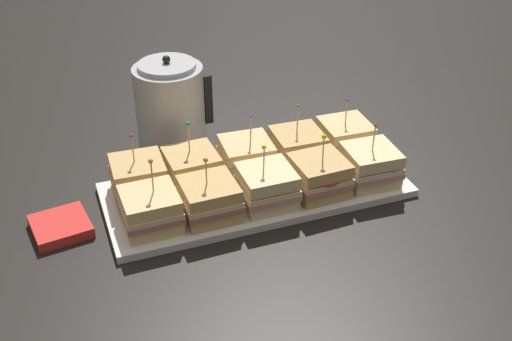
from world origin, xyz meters
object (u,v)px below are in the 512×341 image
Objects in this scene: serving_platter at (256,190)px; sandwich_front_left at (209,199)px; sandwich_front_center at (265,187)px; sandwich_front_right at (319,176)px; sandwich_back_left at (192,168)px; kettle_steel at (170,107)px; sandwich_front_far_left at (150,210)px; sandwich_front_far_right at (370,165)px; sandwich_back_center at (246,158)px; sandwich_back_right at (298,148)px; sandwich_back_far_left at (139,178)px; napkin_stack at (61,226)px; sandwich_back_far_right at (345,138)px.

sandwich_front_left reaches higher than serving_platter.
sandwich_front_right is (0.13, -0.00, 0.00)m from sandwich_front_center.
kettle_steel is at bearing 88.30° from sandwich_back_left.
serving_platter is 0.16m from sandwich_front_left.
serving_platter is 4.69× the size of sandwich_front_center.
sandwich_front_far_right is (0.52, -0.01, 0.00)m from sandwich_front_far_left.
sandwich_front_right is at bearing -46.07° from sandwich_back_center.
kettle_steel is at bearing 120.57° from sandwich_back_center.
sandwich_front_right is 0.13m from sandwich_back_right.
sandwich_front_right reaches higher than sandwich_front_left.
sandwich_back_center is at bearing -0.76° from sandwich_back_left.
sandwich_back_center is (0.00, 0.13, 0.00)m from sandwich_front_center.
sandwich_back_far_left is 0.12m from sandwich_back_left.
sandwich_front_right is 1.16× the size of napkin_stack.
sandwich_front_far_right reaches higher than napkin_stack.
kettle_steel is at bearing 138.10° from sandwich_front_far_right.
sandwich_front_left is 0.58× the size of kettle_steel.
sandwich_front_center is 0.38m from kettle_steel.
sandwich_back_right is at bearing 88.23° from sandwich_front_right.
sandwich_front_left is 0.35m from kettle_steel.
sandwich_back_left is at bearing 161.24° from sandwich_front_far_right.
kettle_steel is at bearing 140.16° from sandwich_back_right.
sandwich_front_far_left is 0.29m from sandwich_back_center.
sandwich_front_right is 0.19m from sandwich_back_far_right.
sandwich_back_center is at bearing 45.09° from sandwich_front_left.
sandwich_front_left is at bearing -46.40° from sandwich_back_far_left.
napkin_stack is at bearing -169.62° from sandwich_back_left.
sandwich_back_left reaches higher than sandwich_front_left.
sandwich_back_far_left reaches higher than napkin_stack.
sandwich_front_far_right is at bearing -14.37° from sandwich_back_far_left.
sandwich_front_center is at bearing -70.33° from kettle_steel.
sandwich_front_far_left reaches higher than sandwich_back_right.
kettle_steel reaches higher than sandwich_front_center.
sandwich_back_center reaches higher than serving_platter.
sandwich_back_far_right is (0.00, 0.14, 0.00)m from sandwich_front_far_right.
sandwich_back_right is 1.20× the size of napkin_stack.
kettle_steel is (-0.39, 0.21, 0.06)m from sandwich_back_far_right.
sandwich_front_left is 0.98× the size of sandwich_front_center.
sandwich_front_far_left is at bearing 177.64° from sandwich_front_left.
sandwich_back_left is (-0.14, 0.07, 0.05)m from serving_platter.
serving_platter is at bearing 86.89° from sandwich_front_center.
sandwich_front_far_left is 0.13m from sandwich_front_left.
kettle_steel reaches higher than sandwich_front_right.
sandwich_front_right is (0.13, -0.07, 0.05)m from serving_platter.
napkin_stack is (-0.31, 0.08, -0.05)m from sandwich_front_left.
sandwich_front_far_right is at bearing -26.91° from sandwich_back_center.
sandwich_back_center is 0.26m from kettle_steel.
sandwich_front_right is 0.98× the size of sandwich_back_far_left.
sandwich_back_left is at bearing 90.88° from sandwich_front_left.
kettle_steel is at bearing 109.67° from sandwich_front_center.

